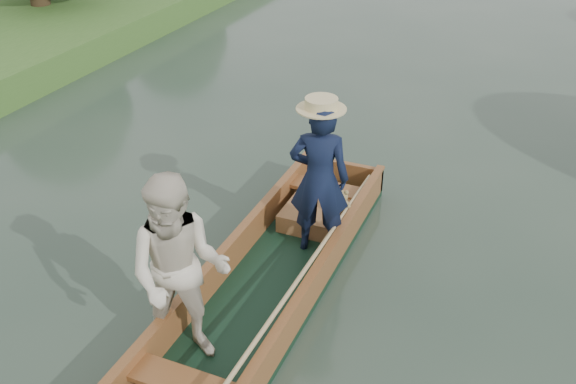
% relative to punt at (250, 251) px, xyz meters
% --- Properties ---
extents(ground, '(120.00, 120.00, 0.00)m').
position_rel_punt_xyz_m(ground, '(0.07, 0.19, -0.69)').
color(ground, '#283D30').
rests_on(ground, ground).
extents(punt, '(1.43, 5.00, 1.93)m').
position_rel_punt_xyz_m(punt, '(0.00, 0.00, 0.00)').
color(punt, black).
rests_on(punt, ground).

